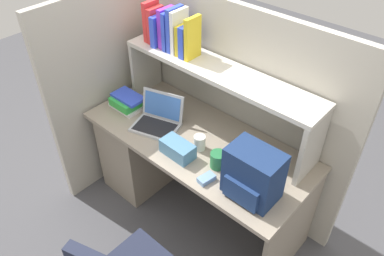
% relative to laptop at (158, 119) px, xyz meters
% --- Properties ---
extents(ground_plane, '(8.00, 8.00, 0.00)m').
position_rel_laptop_xyz_m(ground_plane, '(0.30, 0.07, -0.78)').
color(ground_plane, '#4C4C51').
extents(desk, '(1.60, 0.70, 0.73)m').
position_rel_laptop_xyz_m(desk, '(-0.09, 0.07, -0.38)').
color(desk, gray).
rests_on(desk, ground_plane).
extents(cubicle_partition_rear, '(1.84, 0.05, 1.55)m').
position_rel_laptop_xyz_m(cubicle_partition_rear, '(0.30, 0.45, -0.01)').
color(cubicle_partition_rear, '#B2ADA0').
rests_on(cubicle_partition_rear, ground_plane).
extents(cubicle_partition_left, '(0.05, 1.06, 1.55)m').
position_rel_laptop_xyz_m(cubicle_partition_left, '(-0.55, 0.02, -0.01)').
color(cubicle_partition_left, '#B2ADA0').
rests_on(cubicle_partition_left, ground_plane).
extents(overhead_hutch, '(1.44, 0.28, 0.45)m').
position_rel_laptop_xyz_m(overhead_hutch, '(0.30, 0.27, 0.30)').
color(overhead_hutch, '#BCB7AC').
rests_on(overhead_hutch, desk).
extents(reference_books_on_shelf, '(0.42, 0.17, 0.30)m').
position_rel_laptop_xyz_m(reference_books_on_shelf, '(-0.11, 0.27, 0.53)').
color(reference_books_on_shelf, red).
rests_on(reference_books_on_shelf, overhead_hutch).
extents(laptop, '(0.37, 0.34, 0.22)m').
position_rel_laptop_xyz_m(laptop, '(0.00, 0.00, 0.00)').
color(laptop, '#B7BABF').
rests_on(laptop, desk).
extents(backpack, '(0.30, 0.23, 0.32)m').
position_rel_laptop_xyz_m(backpack, '(0.84, -0.09, 0.10)').
color(backpack, navy).
rests_on(backpack, desk).
extents(computer_mouse, '(0.08, 0.11, 0.03)m').
position_rel_laptop_xyz_m(computer_mouse, '(0.59, -0.18, -0.03)').
color(computer_mouse, '#7299C6').
rests_on(computer_mouse, desk).
extents(paper_cup, '(0.08, 0.08, 0.10)m').
position_rel_laptop_xyz_m(paper_cup, '(0.37, 0.01, 0.00)').
color(paper_cup, white).
rests_on(paper_cup, desk).
extents(tissue_box, '(0.22, 0.13, 0.10)m').
position_rel_laptop_xyz_m(tissue_box, '(0.31, -0.13, -0.00)').
color(tissue_box, teal).
rests_on(tissue_box, desk).
extents(snack_canister, '(0.10, 0.10, 0.11)m').
position_rel_laptop_xyz_m(snack_canister, '(0.56, -0.04, 0.00)').
color(snack_canister, '#26723F').
rests_on(snack_canister, desk).
extents(desk_book_stack, '(0.25, 0.19, 0.11)m').
position_rel_laptop_xyz_m(desk_book_stack, '(-0.32, -0.01, 0.00)').
color(desk_book_stack, white).
rests_on(desk_book_stack, desk).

